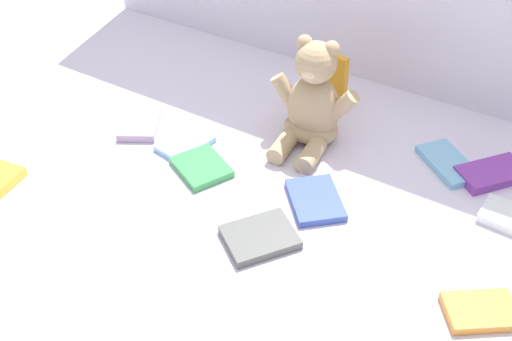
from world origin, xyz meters
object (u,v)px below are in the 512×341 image
(book_case_0, at_px, (140,123))
(book_case_9, at_px, (332,80))
(teddy_bear, at_px, (312,105))
(book_case_11, at_px, (260,237))
(book_case_2, at_px, (202,167))
(book_case_8, at_px, (315,200))
(book_case_6, at_px, (185,144))
(book_case_5, at_px, (492,174))
(book_case_4, at_px, (481,311))
(book_case_1, at_px, (448,163))

(book_case_0, height_order, book_case_9, book_case_9)
(teddy_bear, distance_m, book_case_11, 0.33)
(teddy_bear, bearing_deg, book_case_2, -128.94)
(book_case_8, bearing_deg, book_case_2, 145.73)
(book_case_2, height_order, book_case_11, book_case_11)
(teddy_bear, height_order, book_case_6, teddy_bear)
(book_case_0, distance_m, book_case_5, 0.75)
(book_case_6, relative_size, book_case_11, 0.91)
(book_case_0, relative_size, book_case_9, 0.89)
(book_case_4, height_order, book_case_9, book_case_9)
(book_case_5, bearing_deg, book_case_6, -118.94)
(book_case_0, distance_m, book_case_1, 0.67)
(book_case_5, xyz_separation_m, book_case_8, (-0.27, -0.25, -0.00))
(book_case_1, relative_size, book_case_5, 0.98)
(teddy_bear, distance_m, book_case_2, 0.26)
(book_case_8, relative_size, book_case_9, 0.88)
(book_case_9, bearing_deg, book_case_2, -94.80)
(book_case_4, bearing_deg, book_case_9, -166.75)
(book_case_1, bearing_deg, book_case_8, -178.55)
(book_case_0, bearing_deg, book_case_1, 169.48)
(book_case_2, xyz_separation_m, book_case_5, (0.51, 0.28, 0.00))
(book_case_0, xyz_separation_m, book_case_5, (0.72, 0.23, 0.00))
(book_case_2, relative_size, book_case_8, 0.90)
(book_case_6, height_order, book_case_9, book_case_9)
(book_case_1, height_order, book_case_9, book_case_9)
(book_case_2, xyz_separation_m, book_case_9, (0.12, 0.35, 0.06))
(book_case_0, xyz_separation_m, book_case_4, (0.79, -0.11, -0.00))
(book_case_5, bearing_deg, book_case_11, -89.16)
(book_case_8, bearing_deg, book_case_5, 1.42)
(book_case_1, distance_m, book_case_4, 0.37)
(book_case_0, distance_m, book_case_4, 0.80)
(book_case_2, bearing_deg, book_case_0, 102.38)
(book_case_2, bearing_deg, book_case_11, -91.22)
(teddy_bear, xyz_separation_m, book_case_2, (-0.14, -0.21, -0.08))
(teddy_bear, xyz_separation_m, book_case_4, (0.44, -0.27, -0.08))
(book_case_1, xyz_separation_m, book_case_6, (-0.50, -0.23, -0.00))
(book_case_0, distance_m, book_case_8, 0.45)
(book_case_1, distance_m, book_case_2, 0.51)
(book_case_2, xyz_separation_m, book_case_8, (0.24, 0.03, 0.00))
(book_case_4, relative_size, book_case_9, 0.80)
(book_case_2, bearing_deg, book_case_1, -30.74)
(teddy_bear, height_order, book_case_5, teddy_bear)
(book_case_1, distance_m, book_case_11, 0.44)
(book_case_2, bearing_deg, book_case_9, 7.40)
(book_case_2, distance_m, book_case_6, 0.09)
(book_case_4, bearing_deg, book_case_8, -140.86)
(teddy_bear, distance_m, book_case_5, 0.39)
(book_case_8, bearing_deg, book_case_0, 135.67)
(book_case_0, xyz_separation_m, book_case_8, (0.45, -0.02, -0.00))
(book_case_0, bearing_deg, book_case_4, 141.88)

